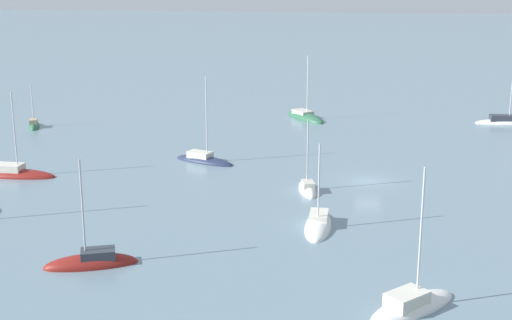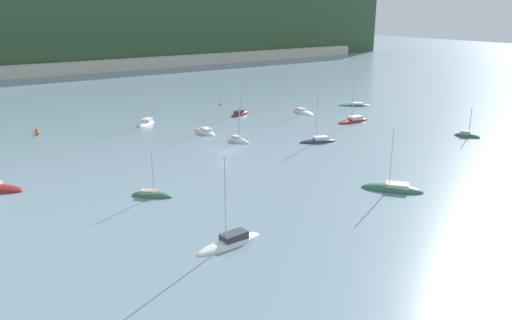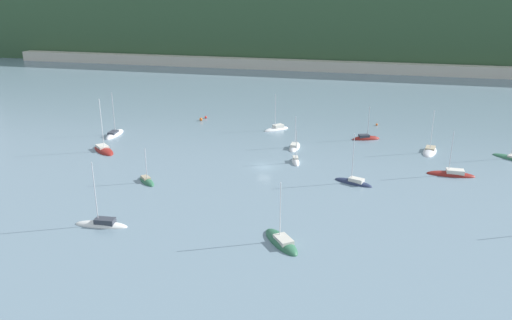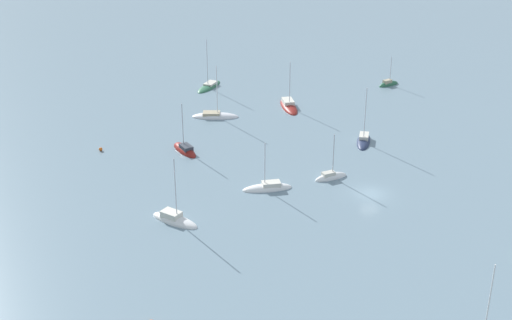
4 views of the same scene
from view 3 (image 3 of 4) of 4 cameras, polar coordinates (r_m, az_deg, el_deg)
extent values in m
plane|color=slate|center=(100.70, 0.93, -0.78)|extent=(600.00, 600.00, 0.00)
cube|color=#335133|center=(256.17, 9.42, 15.24)|extent=(351.41, 70.24, 35.67)
cube|color=beige|center=(219.55, 8.32, 10.55)|extent=(298.70, 6.00, 4.31)
ellipsoid|color=silver|center=(116.22, 19.24, 0.88)|extent=(4.27, 8.75, 1.57)
cube|color=tan|center=(116.66, 19.31, 1.29)|extent=(2.46, 3.32, 0.52)
cylinder|color=silver|center=(114.45, 19.48, 3.17)|extent=(0.14, 0.14, 9.02)
ellipsoid|color=#2D6647|center=(71.90, 2.89, -9.41)|extent=(7.40, 8.36, 1.89)
cube|color=beige|center=(70.98, 3.16, -9.06)|extent=(3.37, 3.57, 0.60)
cylinder|color=silver|center=(70.08, 2.79, -5.81)|extent=(0.14, 0.14, 8.54)
ellipsoid|color=maroon|center=(121.85, 12.45, 2.34)|extent=(7.00, 4.44, 1.68)
cube|color=#333842|center=(121.44, 12.24, 2.70)|extent=(2.79, 2.26, 0.71)
cylinder|color=#B2B2B7|center=(120.85, 12.74, 4.25)|extent=(0.14, 0.14, 7.47)
ellipsoid|color=#2D6647|center=(95.18, -12.37, -2.46)|extent=(5.43, 5.30, 1.46)
cube|color=tan|center=(95.35, -12.50, -2.00)|extent=(2.37, 2.34, 0.52)
cylinder|color=silver|center=(93.70, -12.46, -0.50)|extent=(0.14, 0.14, 6.26)
ellipsoid|color=maroon|center=(115.55, -17.00, 1.02)|extent=(8.64, 8.02, 1.69)
cube|color=silver|center=(115.96, -17.15, 1.47)|extent=(3.77, 3.65, 0.63)
cylinder|color=silver|center=(113.47, -17.23, 3.89)|extent=(0.14, 0.14, 11.31)
ellipsoid|color=#2D6647|center=(118.48, 27.25, 0.12)|extent=(8.42, 6.82, 1.13)
ellipsoid|color=maroon|center=(103.36, 21.35, -1.62)|extent=(8.99, 2.68, 1.44)
cube|color=silver|center=(103.20, 21.80, -1.22)|extent=(3.24, 1.85, 0.83)
cylinder|color=silver|center=(101.86, 21.41, 0.81)|extent=(0.14, 0.14, 8.36)
ellipsoid|color=white|center=(113.08, 4.45, 1.43)|extent=(2.25, 7.22, 1.54)
cube|color=silver|center=(112.30, 4.41, 1.71)|extent=(1.55, 2.61, 0.67)
cylinder|color=silver|center=(112.32, 4.52, 3.33)|extent=(0.14, 0.14, 6.73)
ellipsoid|color=white|center=(80.14, -17.26, -7.15)|extent=(8.51, 2.90, 1.27)
cube|color=#333842|center=(79.53, -16.88, -6.70)|extent=(3.13, 1.78, 0.86)
cylinder|color=silver|center=(78.20, -17.91, -3.64)|extent=(0.14, 0.14, 9.87)
ellipsoid|color=#232D4C|center=(94.17, 11.05, -2.60)|extent=(7.67, 4.67, 1.26)
cube|color=silver|center=(93.69, 11.41, -2.27)|extent=(3.03, 2.36, 0.74)
cylinder|color=silver|center=(92.63, 11.03, 0.27)|extent=(0.14, 0.14, 9.12)
ellipsoid|color=white|center=(127.09, 2.34, 3.48)|extent=(6.66, 6.88, 1.43)
cube|color=silver|center=(127.19, 2.55, 3.88)|extent=(2.99, 3.03, 0.87)
cylinder|color=silver|center=(125.68, 2.23, 5.54)|extent=(0.14, 0.14, 8.72)
ellipsoid|color=white|center=(103.57, 4.55, -0.26)|extent=(2.79, 5.43, 1.65)
cube|color=beige|center=(103.71, 4.54, 0.22)|extent=(1.50, 2.09, 0.63)
cylinder|color=#B2B2B7|center=(102.15, 4.62, 1.64)|extent=(0.14, 0.14, 6.47)
ellipsoid|color=silver|center=(127.18, -15.84, 2.76)|extent=(2.85, 8.58, 1.97)
cube|color=#333842|center=(126.37, -16.00, 3.04)|extent=(1.82, 3.14, 0.60)
cylinder|color=#B2B2B7|center=(126.17, -15.98, 5.20)|extent=(0.14, 0.14, 9.88)
sphere|color=orange|center=(134.51, 13.64, 3.96)|extent=(0.58, 0.58, 0.58)
sphere|color=red|center=(138.71, -5.76, 4.89)|extent=(0.68, 0.68, 0.68)
sphere|color=orange|center=(136.31, -6.31, 4.65)|extent=(0.85, 0.85, 0.85)
camera|label=1|loc=(163.64, 6.48, 14.18)|focal=50.00mm
camera|label=2|loc=(67.98, -59.14, 1.74)|focal=35.00mm
camera|label=4|loc=(162.97, -28.93, 21.13)|focal=50.00mm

